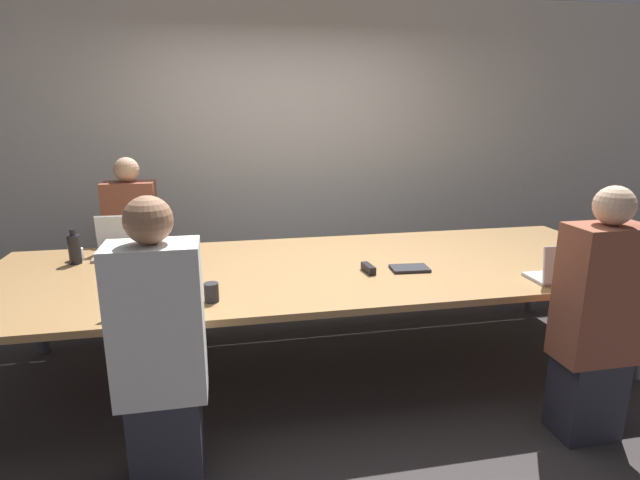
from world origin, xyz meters
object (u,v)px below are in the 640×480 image
at_px(person_far_left, 134,245).
at_px(stapler, 368,268).
at_px(cup_near_left, 211,292).
at_px(cup_near_right, 588,269).
at_px(person_near_left, 160,352).
at_px(laptop_near_left, 153,296).
at_px(laptop_far_left, 121,244).
at_px(cup_far_left, 77,254).
at_px(laptop_near_right, 561,271).
at_px(bottle_far_left, 74,249).
at_px(person_near_right, 597,321).

distance_m(person_far_left, stapler, 2.04).
height_order(cup_near_left, stapler, cup_near_left).
bearing_deg(cup_near_right, person_near_left, -170.07).
distance_m(laptop_near_left, laptop_far_left, 1.14).
distance_m(person_near_left, cup_far_left, 1.57).
relative_size(cup_near_left, laptop_far_left, 0.30).
bearing_deg(laptop_near_left, laptop_near_right, 178.95).
bearing_deg(stapler, cup_far_left, 154.86).
distance_m(laptop_far_left, person_far_left, 0.54).
height_order(laptop_near_left, bottle_far_left, same).
height_order(person_near_left, person_near_right, person_near_left).
bearing_deg(person_far_left, laptop_far_left, -89.69).
distance_m(cup_far_left, person_near_right, 3.24).
relative_size(cup_far_left, bottle_far_left, 0.38).
bearing_deg(laptop_far_left, bottle_far_left, -148.20).
height_order(laptop_near_left, laptop_near_right, laptop_near_left).
height_order(laptop_far_left, person_far_left, person_far_left).
relative_size(person_near_left, bottle_far_left, 5.80).
distance_m(person_far_left, cup_near_right, 3.34).
bearing_deg(stapler, person_far_left, 136.08).
bearing_deg(cup_near_left, person_near_right, -14.73).
height_order(cup_near_left, person_far_left, person_far_left).
bearing_deg(laptop_near_left, stapler, -164.18).
bearing_deg(laptop_near_right, cup_far_left, -19.50).
relative_size(laptop_far_left, person_near_right, 0.25).
bearing_deg(laptop_near_right, cup_near_right, -161.57).
bearing_deg(person_near_right, person_near_left, -1.89).
distance_m(person_near_left, laptop_near_right, 2.31).
bearing_deg(stapler, laptop_near_left, -170.33).
xyz_separation_m(laptop_near_left, person_near_left, (0.06, -0.40, -0.12)).
relative_size(laptop_near_right, cup_near_right, 3.95).
height_order(person_far_left, bottle_far_left, person_far_left).
bearing_deg(cup_near_right, laptop_near_right, -161.57).
height_order(laptop_near_left, cup_far_left, laptop_near_left).
xyz_separation_m(cup_near_left, stapler, (0.97, 0.32, -0.03)).
height_order(laptop_far_left, laptop_near_right, laptop_far_left).
bearing_deg(laptop_near_left, cup_near_left, -171.93).
bearing_deg(cup_far_left, laptop_near_left, -58.22).
bearing_deg(person_far_left, stapler, -37.77).
relative_size(person_near_left, laptop_far_left, 4.02).
xyz_separation_m(person_near_left, laptop_near_right, (2.28, 0.36, 0.12)).
relative_size(person_near_left, cup_near_left, 13.26).
distance_m(laptop_far_left, cup_far_left, 0.29).
distance_m(cup_near_left, laptop_far_left, 1.23).
distance_m(cup_far_left, bottle_far_left, 0.11).
distance_m(person_near_left, cup_near_left, 0.51).
xyz_separation_m(cup_far_left, bottle_far_left, (0.02, -0.08, 0.06)).
bearing_deg(person_near_left, bottle_far_left, -63.05).
xyz_separation_m(person_near_right, cup_near_right, (0.35, 0.52, 0.10)).
relative_size(cup_near_left, stapler, 0.68).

